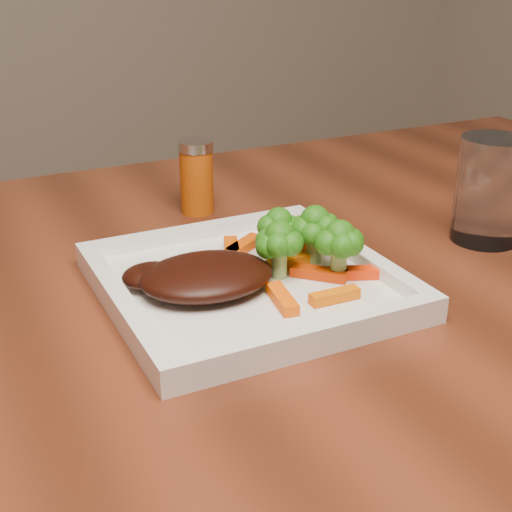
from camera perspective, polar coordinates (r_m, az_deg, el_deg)
name	(u,v)px	position (r m, az deg, el deg)	size (l,w,h in m)	color
plate	(247,287)	(0.70, -0.74, -2.48)	(0.27, 0.27, 0.01)	white
steak	(207,276)	(0.67, -3.97, -1.59)	(0.13, 0.10, 0.03)	black
broccoli_0	(279,228)	(0.73, 1.83, 2.28)	(0.05, 0.05, 0.07)	#1D7914
broccoli_1	(315,232)	(0.73, 4.72, 1.90)	(0.06, 0.06, 0.06)	#367513
broccoli_2	(339,251)	(0.69, 6.66, 0.44)	(0.06, 0.06, 0.06)	#137313
broccoli_3	(279,248)	(0.69, 1.89, 0.64)	(0.05, 0.05, 0.06)	#325E0F
carrot_0	(335,296)	(0.66, 6.31, -3.19)	(0.05, 0.01, 0.01)	orange
carrot_1	(357,273)	(0.71, 8.12, -1.32)	(0.05, 0.01, 0.01)	#FA2E04
carrot_2	(282,298)	(0.65, 2.10, -3.42)	(0.05, 0.01, 0.01)	#FF5804
carrot_3	(317,244)	(0.77, 4.89, 1.00)	(0.05, 0.01, 0.01)	#E73B03
carrot_4	(232,249)	(0.75, -1.94, 0.53)	(0.05, 0.01, 0.01)	#DB4B03
carrot_5	(319,273)	(0.70, 5.06, -1.37)	(0.06, 0.01, 0.01)	red
carrot_6	(284,263)	(0.72, 2.29, -0.57)	(0.06, 0.01, 0.01)	#FC6B04
spice_shaker	(197,177)	(0.90, -4.78, 6.31)	(0.04, 0.04, 0.09)	#A74309
drinking_glass	(490,190)	(0.84, 18.20, 5.02)	(0.08, 0.08, 0.12)	silver
carrot_7	(244,246)	(0.76, -1.00, 0.81)	(0.05, 0.01, 0.01)	#D74503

